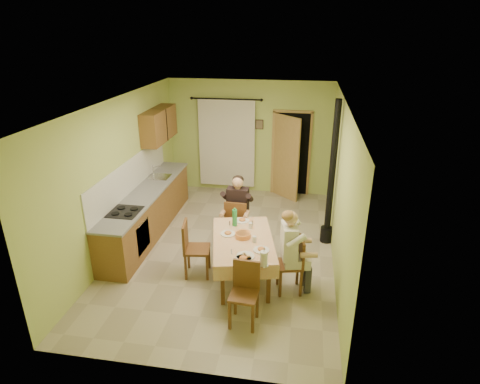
% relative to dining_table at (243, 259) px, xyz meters
% --- Properties ---
extents(floor, '(4.00, 6.00, 0.01)m').
position_rel_dining_table_xyz_m(floor, '(-0.47, 0.92, -0.38)').
color(floor, tan).
rests_on(floor, ground).
extents(room_shell, '(4.04, 6.04, 2.82)m').
position_rel_dining_table_xyz_m(room_shell, '(-0.47, 0.92, 1.44)').
color(room_shell, '#BACF6A').
rests_on(room_shell, ground).
extents(kitchen_run, '(0.64, 3.64, 1.56)m').
position_rel_dining_table_xyz_m(kitchen_run, '(-2.18, 1.32, 0.10)').
color(kitchen_run, brown).
rests_on(kitchen_run, ground).
extents(upper_cabinets, '(0.35, 1.40, 0.70)m').
position_rel_dining_table_xyz_m(upper_cabinets, '(-2.29, 2.62, 1.57)').
color(upper_cabinets, brown).
rests_on(upper_cabinets, room_shell).
extents(curtain, '(1.70, 0.07, 2.22)m').
position_rel_dining_table_xyz_m(curtain, '(-1.02, 3.82, 0.88)').
color(curtain, black).
rests_on(curtain, ground).
extents(doorway, '(0.96, 0.60, 2.15)m').
position_rel_dining_table_xyz_m(doorway, '(0.53, 3.76, 0.67)').
color(doorway, black).
rests_on(doorway, ground).
extents(dining_table, '(1.30, 1.78, 0.76)m').
position_rel_dining_table_xyz_m(dining_table, '(0.00, 0.00, 0.00)').
color(dining_table, tan).
rests_on(dining_table, ground).
extents(tableware, '(0.87, 1.53, 0.33)m').
position_rel_dining_table_xyz_m(tableware, '(0.05, -0.09, 0.43)').
color(tableware, white).
rests_on(tableware, dining_table).
extents(chair_far, '(0.44, 0.44, 0.98)m').
position_rel_dining_table_xyz_m(chair_far, '(-0.28, 1.08, -0.09)').
color(chair_far, brown).
rests_on(chair_far, ground).
extents(chair_near, '(0.41, 0.41, 0.94)m').
position_rel_dining_table_xyz_m(chair_near, '(0.19, -1.08, -0.09)').
color(chair_near, brown).
rests_on(chair_near, ground).
extents(chair_right, '(0.45, 0.45, 0.94)m').
position_rel_dining_table_xyz_m(chair_right, '(0.80, -0.21, -0.09)').
color(chair_right, brown).
rests_on(chair_right, ground).
extents(chair_left, '(0.48, 0.48, 0.98)m').
position_rel_dining_table_xyz_m(chair_left, '(-0.80, 0.00, -0.09)').
color(chair_left, brown).
rests_on(chair_left, ground).
extents(man_far, '(0.59, 0.47, 1.39)m').
position_rel_dining_table_xyz_m(man_far, '(-0.28, 1.09, 0.50)').
color(man_far, black).
rests_on(man_far, chair_far).
extents(man_right, '(0.54, 0.63, 1.39)m').
position_rel_dining_table_xyz_m(man_right, '(0.78, -0.21, 0.50)').
color(man_right, silver).
rests_on(man_right, chair_right).
extents(stove_flue, '(0.24, 0.24, 2.80)m').
position_rel_dining_table_xyz_m(stove_flue, '(1.43, 1.52, 0.64)').
color(stove_flue, black).
rests_on(stove_flue, ground).
extents(picture_back, '(0.19, 0.03, 0.23)m').
position_rel_dining_table_xyz_m(picture_back, '(-0.22, 3.89, 1.37)').
color(picture_back, black).
rests_on(picture_back, room_shell).
extents(picture_right, '(0.03, 0.31, 0.21)m').
position_rel_dining_table_xyz_m(picture_right, '(1.50, 2.12, 1.47)').
color(picture_right, brown).
rests_on(picture_right, room_shell).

